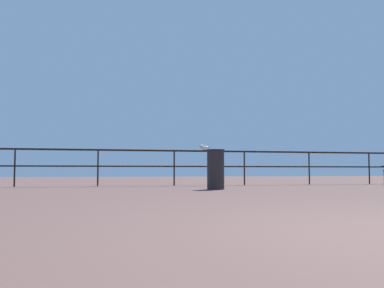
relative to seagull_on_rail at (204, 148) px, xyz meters
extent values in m
cube|color=black|center=(-0.92, -0.01, -0.11)|extent=(21.79, 0.05, 0.05)
cube|color=black|center=(-0.92, -0.01, -0.56)|extent=(21.79, 0.04, 0.04)
cylinder|color=black|center=(-5.28, -0.01, -0.61)|extent=(0.04, 0.04, 1.02)
cylinder|color=black|center=(-3.10, -0.01, -0.61)|extent=(0.04, 0.04, 1.02)
cylinder|color=black|center=(-0.92, -0.01, -0.61)|extent=(0.04, 0.04, 1.02)
cylinder|color=black|center=(1.26, -0.01, -0.61)|extent=(0.04, 0.04, 1.02)
cylinder|color=black|center=(3.44, -0.01, -0.61)|extent=(0.04, 0.04, 1.02)
cylinder|color=black|center=(5.62, -0.01, -0.61)|extent=(0.04, 0.04, 1.02)
ellipsoid|color=silver|center=(0.02, -0.01, -0.01)|extent=(0.28, 0.26, 0.13)
ellipsoid|color=gray|center=(0.02, -0.01, 0.01)|extent=(0.24, 0.22, 0.05)
sphere|color=silver|center=(-0.07, 0.05, 0.05)|extent=(0.11, 0.11, 0.11)
cone|color=yellow|center=(-0.13, 0.10, 0.05)|extent=(0.07, 0.07, 0.04)
cube|color=gray|center=(0.12, -0.09, -0.01)|extent=(0.10, 0.10, 0.02)
cylinder|color=black|center=(-0.49, -2.78, -0.68)|extent=(0.40, 0.40, 0.88)
cylinder|color=black|center=(-0.49, -2.78, -0.22)|extent=(0.42, 0.42, 0.04)
camera|label=1|loc=(-3.31, -12.08, -0.70)|focal=39.32mm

